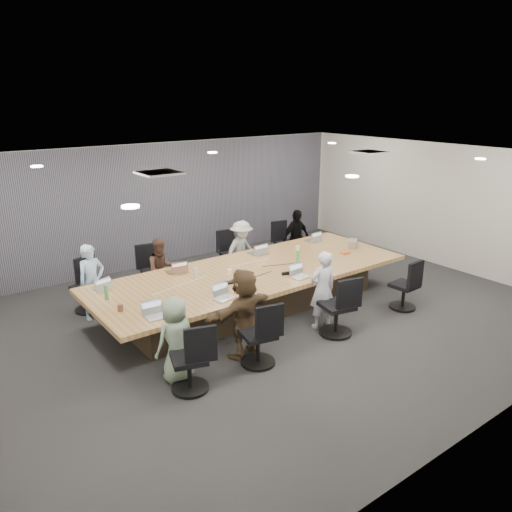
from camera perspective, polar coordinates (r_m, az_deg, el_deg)
floor at (r=9.10m, az=1.51°, el=-6.93°), size 10.00×8.00×0.00m
ceiling at (r=8.31m, az=1.68°, el=10.85°), size 10.00×8.00×0.00m
wall_back at (r=11.90m, az=-10.45°, el=5.93°), size 10.00×0.00×2.80m
wall_front at (r=6.18m, az=25.35°, el=-7.09°), size 10.00×0.00×2.80m
wall_right at (r=12.25m, az=20.41°, el=5.43°), size 0.00×8.00×2.80m
curtain at (r=11.83m, az=-10.28°, el=5.87°), size 9.80×0.04×2.80m
conference_table at (r=9.30m, az=-0.37°, el=-3.65°), size 6.00×2.20×0.74m
chair_0 at (r=9.68m, az=-18.74°, el=-3.81°), size 0.67×0.67×0.79m
chair_1 at (r=10.12m, az=-11.53°, el=-2.16°), size 0.64×0.64×0.81m
chair_2 at (r=10.99m, az=-2.71°, el=-0.22°), size 0.61×0.61×0.80m
chair_3 at (r=11.87m, az=3.44°, el=1.06°), size 0.61×0.61×0.75m
chair_4 at (r=6.89m, az=-7.66°, el=-12.10°), size 0.68×0.68×0.80m
chair_5 at (r=7.43m, az=0.21°, el=-9.48°), size 0.65×0.65×0.81m
chair_6 at (r=8.40m, az=9.19°, el=-6.15°), size 0.70×0.70×0.86m
chair_7 at (r=9.68m, az=16.56°, el=-3.66°), size 0.54×0.54×0.76m
person_0 at (r=9.27m, az=-18.23°, el=-2.83°), size 0.55×0.41×1.36m
laptop_0 at (r=8.75m, az=-17.09°, el=-3.47°), size 0.35×0.28×0.02m
person_1 at (r=9.75m, az=-10.72°, el=-1.56°), size 0.66×0.54×1.24m
laptop_1 at (r=9.24m, az=-9.25°, el=-1.74°), size 0.34×0.26×0.02m
person_2 at (r=10.63m, az=-1.67°, el=0.60°), size 0.92×0.64×1.30m
laptop_2 at (r=10.18m, az=0.10°, el=0.37°), size 0.35×0.25×0.02m
person_3 at (r=11.54m, az=4.59°, el=2.04°), size 0.81×0.38×1.34m
laptop_3 at (r=11.12m, az=6.45°, el=1.80°), size 0.30×0.22×0.02m
person_4 at (r=7.06m, az=-9.14°, el=-9.36°), size 0.65×0.46×1.24m
laptop_4 at (r=7.45m, az=-11.19°, el=-6.84°), size 0.34×0.25×0.02m
person_5 at (r=7.56m, az=-1.38°, el=-6.52°), size 1.35×0.66×1.40m
laptop_5 at (r=7.96m, az=-3.69°, el=-4.86°), size 0.36×0.28×0.02m
person_6 at (r=8.53m, az=7.60°, el=-3.84°), size 0.55×0.41×1.37m
laptop_6 at (r=8.88m, az=5.16°, el=-2.41°), size 0.35×0.26×0.02m
bottle_green_left at (r=8.23m, az=-16.72°, el=-4.01°), size 0.08×0.08×0.23m
bottle_green_right at (r=9.59m, az=4.79°, el=-0.12°), size 0.09×0.09×0.24m
bottle_clear at (r=8.86m, az=-6.90°, el=-1.91°), size 0.07×0.07×0.19m
cup_white_far at (r=8.99m, az=-3.07°, el=-1.82°), size 0.10×0.10×0.10m
cup_white_near at (r=10.36m, az=4.79°, el=0.89°), size 0.11×0.11×0.11m
mug_brown at (r=7.78m, az=-15.25°, el=-5.72°), size 0.09×0.09×0.10m
mic_left at (r=8.60m, az=-2.83°, el=-2.99°), size 0.17×0.11×0.03m
mic_right at (r=8.99m, az=-0.74°, el=-2.02°), size 0.17×0.15×0.03m
stapler at (r=8.98m, az=3.41°, el=-1.99°), size 0.15×0.06×0.06m
canvas_bag at (r=10.78m, az=10.97°, el=1.42°), size 0.33×0.32×0.15m
snack_packet at (r=10.31m, az=10.17°, el=0.37°), size 0.19×0.14×0.04m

